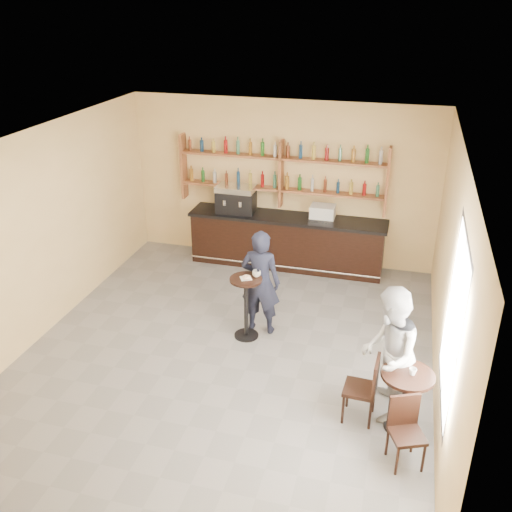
% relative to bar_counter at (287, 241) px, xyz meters
% --- Properties ---
extents(floor, '(7.00, 7.00, 0.00)m').
position_rel_bar_counter_xyz_m(floor, '(-0.19, -3.15, -0.52)').
color(floor, slate).
rests_on(floor, ground).
extents(ceiling, '(7.00, 7.00, 0.00)m').
position_rel_bar_counter_xyz_m(ceiling, '(-0.19, -3.15, 2.68)').
color(ceiling, white).
rests_on(ceiling, wall_back).
extents(wall_back, '(7.00, 0.00, 7.00)m').
position_rel_bar_counter_xyz_m(wall_back, '(-0.19, 0.35, 1.08)').
color(wall_back, '#EFCA88').
rests_on(wall_back, floor).
extents(wall_front, '(7.00, 0.00, 7.00)m').
position_rel_bar_counter_xyz_m(wall_front, '(-0.19, -6.65, 1.08)').
color(wall_front, '#EFCA88').
rests_on(wall_front, floor).
extents(wall_left, '(0.00, 7.00, 7.00)m').
position_rel_bar_counter_xyz_m(wall_left, '(-3.19, -3.15, 1.08)').
color(wall_left, '#EFCA88').
rests_on(wall_left, floor).
extents(wall_right, '(0.00, 7.00, 7.00)m').
position_rel_bar_counter_xyz_m(wall_right, '(2.81, -3.15, 1.08)').
color(wall_right, '#EFCA88').
rests_on(wall_right, floor).
extents(window_pane, '(0.00, 2.00, 2.00)m').
position_rel_bar_counter_xyz_m(window_pane, '(2.80, -4.35, 1.18)').
color(window_pane, white).
rests_on(window_pane, wall_right).
extents(window_frame, '(0.04, 1.70, 2.10)m').
position_rel_bar_counter_xyz_m(window_frame, '(2.80, -4.35, 1.18)').
color(window_frame, black).
rests_on(window_frame, wall_right).
extents(shelf_unit, '(4.00, 0.26, 1.40)m').
position_rel_bar_counter_xyz_m(shelf_unit, '(-0.19, 0.22, 1.29)').
color(shelf_unit, brown).
rests_on(shelf_unit, wall_back).
extents(liquor_bottles, '(3.68, 0.10, 1.00)m').
position_rel_bar_counter_xyz_m(liquor_bottles, '(-0.19, 0.22, 1.46)').
color(liquor_bottles, '#8C5919').
rests_on(liquor_bottles, shelf_unit).
extents(bar_counter, '(3.84, 0.75, 1.04)m').
position_rel_bar_counter_xyz_m(bar_counter, '(0.00, 0.00, 0.00)').
color(bar_counter, black).
rests_on(bar_counter, floor).
extents(espresso_machine, '(0.77, 0.52, 0.53)m').
position_rel_bar_counter_xyz_m(espresso_machine, '(-1.04, 0.00, 0.78)').
color(espresso_machine, black).
rests_on(espresso_machine, bar_counter).
extents(pastry_case, '(0.48, 0.38, 0.29)m').
position_rel_bar_counter_xyz_m(pastry_case, '(0.68, 0.00, 0.66)').
color(pastry_case, silver).
rests_on(pastry_case, bar_counter).
extents(pedestal_table, '(0.66, 0.66, 1.03)m').
position_rel_bar_counter_xyz_m(pedestal_table, '(-0.05, -2.71, -0.00)').
color(pedestal_table, black).
rests_on(pedestal_table, floor).
extents(napkin, '(0.22, 0.22, 0.00)m').
position_rel_bar_counter_xyz_m(napkin, '(-0.05, -2.71, 0.51)').
color(napkin, white).
rests_on(napkin, pedestal_table).
extents(donut, '(0.16, 0.16, 0.04)m').
position_rel_bar_counter_xyz_m(donut, '(-0.04, -2.72, 0.54)').
color(donut, '#DF8F51').
rests_on(donut, napkin).
extents(cup_pedestal, '(0.16, 0.16, 0.10)m').
position_rel_bar_counter_xyz_m(cup_pedestal, '(0.09, -2.61, 0.56)').
color(cup_pedestal, white).
rests_on(cup_pedestal, pedestal_table).
extents(man_main, '(0.63, 0.42, 1.73)m').
position_rel_bar_counter_xyz_m(man_main, '(0.11, -2.47, 0.35)').
color(man_main, black).
rests_on(man_main, floor).
extents(cafe_table, '(0.67, 0.67, 0.82)m').
position_rel_bar_counter_xyz_m(cafe_table, '(2.41, -4.22, -0.11)').
color(cafe_table, black).
rests_on(cafe_table, floor).
extents(cup_cafe, '(0.10, 0.10, 0.09)m').
position_rel_bar_counter_xyz_m(cup_cafe, '(2.46, -4.22, 0.35)').
color(cup_cafe, white).
rests_on(cup_cafe, cafe_table).
extents(chair_west, '(0.42, 0.42, 0.92)m').
position_rel_bar_counter_xyz_m(chair_west, '(1.86, -4.17, -0.06)').
color(chair_west, black).
rests_on(chair_west, floor).
extents(chair_south, '(0.48, 0.48, 0.85)m').
position_rel_bar_counter_xyz_m(chair_south, '(2.46, -4.82, -0.09)').
color(chair_south, black).
rests_on(chair_south, floor).
extents(patron_second, '(0.69, 0.88, 1.80)m').
position_rel_bar_counter_xyz_m(patron_second, '(2.16, -3.98, 0.38)').
color(patron_second, '#A8A9AE').
rests_on(patron_second, floor).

